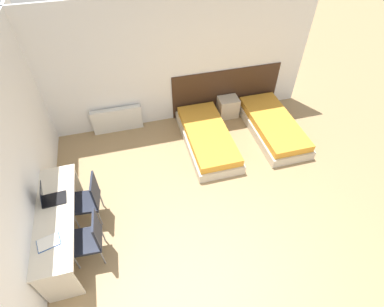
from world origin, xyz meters
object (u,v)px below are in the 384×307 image
(bed_near_window, at_px, (207,138))
(nightstand, at_px, (228,107))
(chair_near_laptop, at_px, (89,198))
(laptop, at_px, (50,198))
(bed_near_door, at_px, (273,126))
(chair_near_notebook, at_px, (90,237))

(bed_near_window, relative_size, nightstand, 4.32)
(chair_near_laptop, height_order, laptop, laptop)
(nightstand, xyz_separation_m, chair_near_laptop, (-3.08, -2.02, 0.27))
(chair_near_laptop, xyz_separation_m, laptop, (-0.48, -0.09, 0.31))
(bed_near_door, bearing_deg, laptop, -163.22)
(chair_near_notebook, bearing_deg, nightstand, 44.96)
(nightstand, bearing_deg, laptop, -149.34)
(bed_near_window, xyz_separation_m, laptop, (-2.83, -1.30, 0.64))
(nightstand, height_order, chair_near_laptop, chair_near_laptop)
(chair_near_notebook, bearing_deg, chair_near_laptop, 93.51)
(nightstand, distance_m, chair_near_laptop, 3.69)
(nightstand, relative_size, chair_near_notebook, 0.50)
(bed_near_window, distance_m, chair_near_notebook, 3.04)
(bed_near_door, xyz_separation_m, nightstand, (-0.74, 0.82, 0.06))
(nightstand, relative_size, chair_near_laptop, 0.50)
(bed_near_door, distance_m, laptop, 4.54)
(bed_near_door, distance_m, chair_near_notebook, 4.28)
(bed_near_window, bearing_deg, nightstand, 47.92)
(bed_near_window, distance_m, chair_near_laptop, 2.65)
(bed_near_window, distance_m, laptop, 3.17)
(chair_near_laptop, bearing_deg, nightstand, 39.54)
(bed_near_door, height_order, chair_near_laptop, chair_near_laptop)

